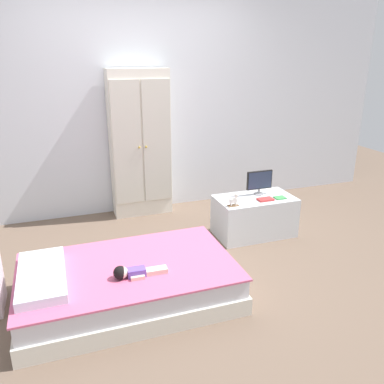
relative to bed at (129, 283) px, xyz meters
The scene contains 11 objects.
ground_plane 0.65m from the bed, 31.35° to the left, with size 10.00×10.00×0.02m, color brown.
back_wall 2.31m from the bed, 74.28° to the left, with size 6.40×0.05×2.70m, color silver.
bed is the anchor object (origin of this frame).
pillow 0.64m from the bed, behind, with size 0.32×0.71×0.07m, color silver.
doll 0.25m from the bed, 93.16° to the right, with size 0.39×0.14×0.10m.
wardrobe 1.92m from the bed, 73.89° to the left, with size 0.67×0.29×1.66m.
tv_stand 1.64m from the bed, 26.76° to the left, with size 0.80×0.46×0.41m, color silver.
tv_monitor 1.80m from the bed, 27.81° to the left, with size 0.28×0.10×0.26m.
rocking_horse_toy 1.34m from the bed, 27.23° to the left, with size 0.11×0.04×0.13m.
book_red 1.68m from the bed, 22.65° to the left, with size 0.16×0.10×0.02m, color #CC3838.
book_green 1.83m from the bed, 20.60° to the left, with size 0.11×0.09×0.01m, color #429E51.
Camera 1 is at (-0.95, -2.97, 1.82)m, focal length 37.08 mm.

